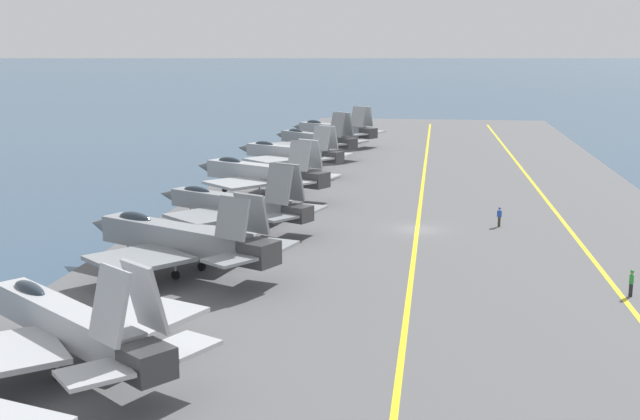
# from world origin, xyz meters

# --- Properties ---
(ground_plane) EXTENTS (2000.00, 2000.00, 0.00)m
(ground_plane) POSITION_xyz_m (0.00, 0.00, 0.00)
(ground_plane) COLOR #334C66
(carrier_deck) EXTENTS (212.08, 47.52, 0.40)m
(carrier_deck) POSITION_xyz_m (0.00, 0.00, 0.20)
(carrier_deck) COLOR #565659
(carrier_deck) RESTS_ON ground
(deck_stripe_foul_line) EXTENTS (190.84, 3.85, 0.01)m
(deck_stripe_foul_line) POSITION_xyz_m (0.00, -13.07, 0.40)
(deck_stripe_foul_line) COLOR yellow
(deck_stripe_foul_line) RESTS_ON carrier_deck
(deck_stripe_centerline) EXTENTS (190.87, 0.36, 0.01)m
(deck_stripe_centerline) POSITION_xyz_m (0.00, 0.00, 0.40)
(deck_stripe_centerline) COLOR yellow
(deck_stripe_centerline) RESTS_ON carrier_deck
(parked_jet_second) EXTENTS (14.03, 15.51, 6.38)m
(parked_jet_second) POSITION_xyz_m (-33.23, 15.98, 2.71)
(parked_jet_second) COLOR #A8AAAF
(parked_jet_second) RESTS_ON carrier_deck
(parked_jet_third) EXTENTS (13.87, 16.99, 6.15)m
(parked_jet_third) POSITION_xyz_m (-16.10, 16.15, 2.85)
(parked_jet_third) COLOR gray
(parked_jet_third) RESTS_ON carrier_deck
(parked_jet_fourth) EXTENTS (12.94, 16.53, 6.14)m
(parked_jet_fourth) POSITION_xyz_m (-2.17, 15.71, 2.59)
(parked_jet_fourth) COLOR gray
(parked_jet_fourth) RESTS_ON carrier_deck
(parked_jet_fifth) EXTENTS (13.27, 16.96, 6.43)m
(parked_jet_fifth) POSITION_xyz_m (12.52, 16.65, 2.96)
(parked_jet_fifth) COLOR #9EA3A8
(parked_jet_fifth) RESTS_ON carrier_deck
(parked_jet_sixth) EXTENTS (12.78, 15.80, 6.21)m
(parked_jet_sixth) POSITION_xyz_m (28.68, 16.49, 2.98)
(parked_jet_sixth) COLOR #9EA3A8
(parked_jet_sixth) RESTS_ON carrier_deck
(parked_jet_seventh) EXTENTS (14.04, 15.02, 6.67)m
(parked_jet_seventh) POSITION_xyz_m (43.81, 15.66, 2.97)
(parked_jet_seventh) COLOR gray
(parked_jet_seventh) RESTS_ON carrier_deck
(parked_jet_eighth) EXTENTS (13.21, 16.21, 6.39)m
(parked_jet_eighth) POSITION_xyz_m (58.46, 14.94, 2.76)
(parked_jet_eighth) COLOR #93999E
(parked_jet_eighth) RESTS_ON carrier_deck
(crew_green_vest) EXTENTS (0.44, 0.35, 1.76)m
(crew_green_vest) POSITION_xyz_m (-17.15, -13.90, 1.37)
(crew_green_vest) COLOR #232328
(crew_green_vest) RESTS_ON carrier_deck
(crew_blue_vest) EXTENTS (0.36, 0.44, 1.76)m
(crew_blue_vest) POSITION_xyz_m (1.98, -7.08, 1.37)
(crew_blue_vest) COLOR #383328
(crew_blue_vest) RESTS_ON carrier_deck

